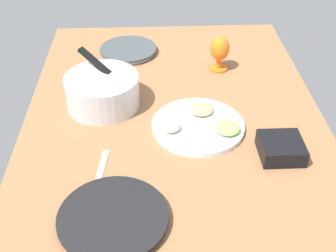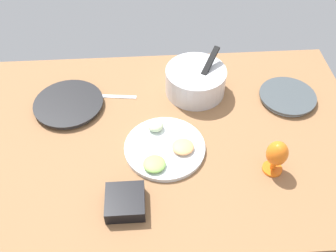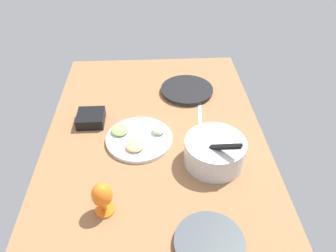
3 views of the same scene
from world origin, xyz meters
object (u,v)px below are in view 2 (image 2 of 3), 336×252
object	(u,v)px
mixing_bowl	(196,80)
fruit_platter	(165,147)
dinner_plate_left	(69,104)
dinner_plate_right	(287,97)
hurricane_glass_orange	(277,155)
square_bowl_black	(125,201)

from	to	relation	value
mixing_bowl	fruit_platter	bearing A→B (deg)	-115.04
dinner_plate_left	dinner_plate_right	xyz separation A→B (cm)	(94.23, -1.51, -0.04)
dinner_plate_left	hurricane_glass_orange	size ratio (longest dim) A/B	2.03
dinner_plate_left	fruit_platter	bearing A→B (deg)	-34.01
mixing_bowl	square_bowl_black	xyz separation A→B (cm)	(-30.15, -56.87, -3.33)
fruit_platter	dinner_plate_left	bearing A→B (deg)	145.99
mixing_bowl	square_bowl_black	bearing A→B (deg)	-117.93
square_bowl_black	hurricane_glass_orange	bearing A→B (deg)	12.60
dinner_plate_left	square_bowl_black	size ratio (longest dim) A/B	2.23
hurricane_glass_orange	square_bowl_black	distance (cm)	55.24
dinner_plate_left	mixing_bowl	size ratio (longest dim) A/B	1.13
dinner_plate_right	fruit_platter	distance (cm)	60.29
fruit_platter	hurricane_glass_orange	distance (cm)	41.30
dinner_plate_left	hurricane_glass_orange	world-z (taller)	hurricane_glass_orange
hurricane_glass_orange	fruit_platter	bearing A→B (deg)	162.90
dinner_plate_right	dinner_plate_left	bearing A→B (deg)	179.08
fruit_platter	square_bowl_black	distance (cm)	28.17
dinner_plate_left	mixing_bowl	distance (cm)	55.38
dinner_plate_right	mixing_bowl	xyz separation A→B (cm)	(-39.44, 7.86, 5.01)
dinner_plate_right	mixing_bowl	bearing A→B (deg)	168.73
hurricane_glass_orange	square_bowl_black	xyz separation A→B (cm)	(-53.63, -11.98, -5.67)
dinner_plate_right	square_bowl_black	xyz separation A→B (cm)	(-69.59, -49.01, 1.68)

